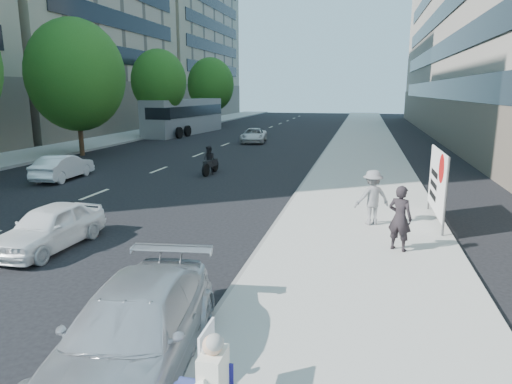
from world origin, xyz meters
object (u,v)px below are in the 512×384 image
(jogger, at_px, (372,197))
(motorcycle, at_px, (210,162))
(seated_protester, at_px, (203,378))
(white_sedan_near, at_px, (50,227))
(parked_sedan, at_px, (133,332))
(bus, at_px, (185,117))
(pedestrian_woman, at_px, (400,218))
(white_sedan_mid, at_px, (63,167))
(white_sedan_far, at_px, (254,135))
(protest_banner, at_px, (437,181))

(jogger, height_order, motorcycle, jogger)
(seated_protester, distance_m, white_sedan_near, 8.40)
(parked_sedan, relative_size, white_sedan_near, 1.29)
(seated_protester, relative_size, bus, 0.11)
(pedestrian_woman, relative_size, white_sedan_mid, 0.47)
(white_sedan_far, height_order, bus, bus)
(seated_protester, xyz_separation_m, parked_sedan, (-1.49, 1.12, -0.23))
(seated_protester, height_order, jogger, jogger)
(parked_sedan, xyz_separation_m, white_sedan_mid, (-10.54, 13.04, -0.06))
(parked_sedan, bearing_deg, motorcycle, 97.79)
(white_sedan_near, distance_m, white_sedan_mid, 10.33)
(pedestrian_woman, height_order, parked_sedan, pedestrian_woman)
(seated_protester, bearing_deg, motorcycle, 108.64)
(seated_protester, relative_size, jogger, 0.79)
(protest_banner, height_order, motorcycle, protest_banner)
(jogger, xyz_separation_m, motorcycle, (-7.72, 7.68, -0.34))
(protest_banner, height_order, bus, bus)
(white_sedan_far, bearing_deg, seated_protester, -85.08)
(white_sedan_far, bearing_deg, protest_banner, -70.72)
(seated_protester, height_order, white_sedan_near, seated_protester)
(protest_banner, relative_size, white_sedan_mid, 0.86)
(motorcycle, bearing_deg, seated_protester, -65.15)
(jogger, relative_size, white_sedan_far, 0.41)
(pedestrian_woman, bearing_deg, motorcycle, -22.29)
(motorcycle, bearing_deg, white_sedan_mid, -149.75)
(parked_sedan, bearing_deg, protest_banner, 51.83)
(parked_sedan, relative_size, white_sedan_far, 1.09)
(white_sedan_far, distance_m, bus, 10.29)
(white_sedan_far, bearing_deg, motorcycle, -92.64)
(white_sedan_mid, distance_m, bus, 23.63)
(protest_banner, relative_size, white_sedan_far, 0.75)
(protest_banner, relative_size, motorcycle, 1.49)
(protest_banner, xyz_separation_m, white_sedan_near, (-10.15, -4.49, -0.82))
(pedestrian_woman, bearing_deg, seated_protester, 97.14)
(protest_banner, bearing_deg, white_sedan_far, 116.82)
(seated_protester, relative_size, white_sedan_near, 0.38)
(protest_banner, xyz_separation_m, white_sedan_mid, (-15.92, 4.08, -0.82))
(parked_sedan, distance_m, white_sedan_far, 30.94)
(motorcycle, bearing_deg, jogger, -38.66)
(jogger, distance_m, white_sedan_far, 24.03)
(jogger, relative_size, bus, 0.13)
(jogger, xyz_separation_m, bus, (-17.28, 28.26, 0.66))
(parked_sedan, bearing_deg, seated_protester, -44.22)
(white_sedan_near, bearing_deg, protest_banner, 25.78)
(white_sedan_near, height_order, white_sedan_far, white_sedan_near)
(pedestrian_woman, xyz_separation_m, parked_sedan, (-4.12, -5.99, -0.34))
(jogger, bearing_deg, pedestrian_woman, 82.34)
(jogger, xyz_separation_m, parked_sedan, (-3.48, -8.17, -0.33))
(parked_sedan, bearing_deg, white_sedan_near, 129.70)
(jogger, xyz_separation_m, pedestrian_woman, (0.64, -2.18, 0.00))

